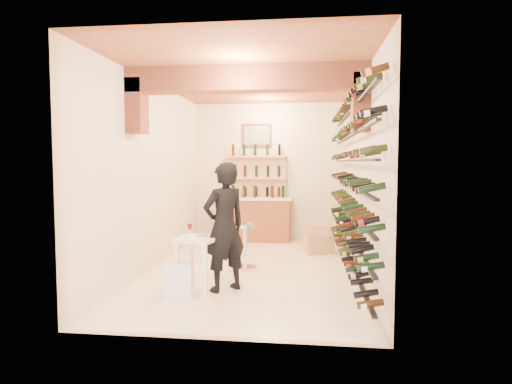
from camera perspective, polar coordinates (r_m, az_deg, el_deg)
ground at (r=7.56m, az=-0.27°, el=-10.04°), size 6.00×6.00×0.00m
room_shell at (r=7.08m, az=-0.54°, el=7.38°), size 3.52×6.02×3.21m
wine_rack at (r=7.31m, az=11.73°, el=1.68°), size 0.32×5.70×2.56m
back_counter at (r=10.08m, az=-0.12°, el=-3.41°), size 1.70×0.62×1.29m
back_shelving at (r=10.26m, az=0.04°, el=0.28°), size 1.40×0.31×2.73m
tasting_table at (r=6.20m, az=-7.64°, el=-7.14°), size 0.64×0.64×0.94m
white_stool at (r=6.13m, az=-10.24°, el=-11.28°), size 0.44×0.44×0.45m
person at (r=6.18m, az=-4.16°, el=-4.57°), size 0.79×0.78×1.83m
chrome_barstool at (r=7.51m, az=-1.43°, el=-6.61°), size 0.40×0.40×0.78m
crate_lower at (r=8.87m, az=8.20°, el=-6.89°), size 0.63×0.53×0.33m
crate_upper at (r=8.82m, az=8.22°, el=-5.03°), size 0.47×0.34×0.26m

